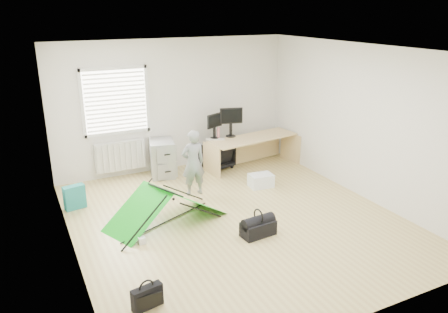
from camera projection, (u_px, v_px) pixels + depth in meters
name	position (u px, v px, depth m)	size (l,w,h in m)	color
ground	(235.00, 218.00, 7.14)	(5.50, 5.50, 0.00)	tan
back_wall	(174.00, 105.00, 9.03)	(5.00, 0.02, 2.70)	silver
window	(116.00, 101.00, 8.43)	(1.20, 0.06, 1.20)	silver
radiator	(120.00, 156.00, 8.75)	(1.00, 0.12, 0.60)	silver
desk	(253.00, 152.00, 9.32)	(1.97, 0.63, 0.67)	tan
filing_cabinet	(162.00, 158.00, 8.86)	(0.47, 0.63, 0.73)	#999B9E
monitor_left	(214.00, 130.00, 9.05)	(0.41, 0.09, 0.39)	black
monitor_right	(231.00, 126.00, 9.19)	(0.48, 0.10, 0.46)	black
keyboard	(215.00, 139.00, 9.05)	(0.39, 0.13, 0.02)	beige
thermos	(218.00, 133.00, 9.13)	(0.06, 0.06, 0.22)	#D5777A
office_chair	(217.00, 156.00, 9.31)	(0.58, 0.60, 0.54)	black
person	(193.00, 163.00, 7.87)	(0.45, 0.29, 1.22)	gray
kite	(166.00, 206.00, 6.92)	(1.82, 0.80, 0.56)	#11B51A
storage_crate	(261.00, 180.00, 8.37)	(0.44, 0.31, 0.25)	white
tote_bag	(75.00, 197.00, 7.43)	(0.35, 0.15, 0.42)	teal
laptop_bag	(147.00, 297.00, 4.98)	(0.37, 0.11, 0.27)	black
white_box	(142.00, 240.00, 6.37)	(0.10, 0.10, 0.10)	silver
duffel_bag	(258.00, 229.00, 6.58)	(0.52, 0.26, 0.23)	black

